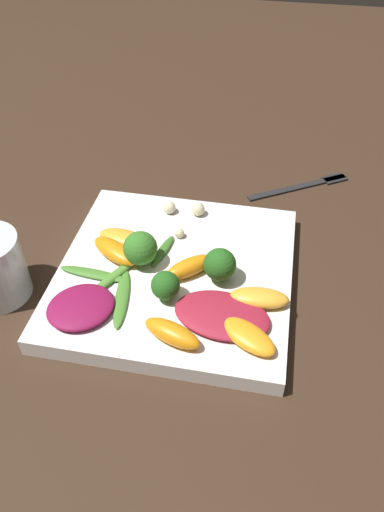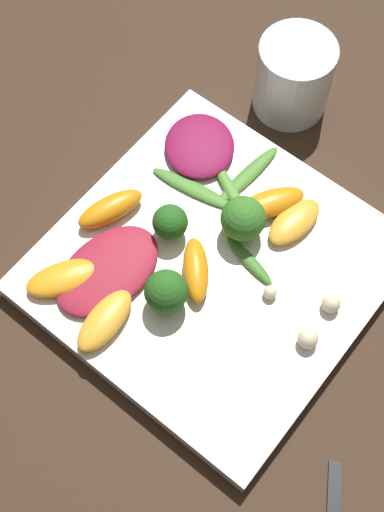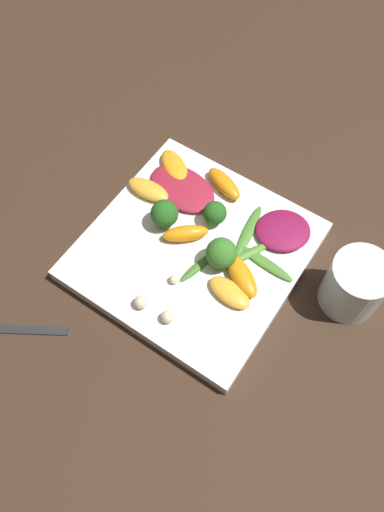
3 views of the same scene
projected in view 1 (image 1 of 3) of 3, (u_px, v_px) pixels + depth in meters
The scene contains 21 objects.
ground_plane at pixel (176, 281), 0.63m from camera, with size 2.40×2.40×0.00m, color #382619.
plate at pixel (176, 274), 0.63m from camera, with size 0.29×0.29×0.02m.
fork at pixel (309, 184), 0.79m from camera, with size 0.15×0.10×0.01m.
radicchio_leaf_0 at pixel (222, 315), 0.55m from camera, with size 0.12×0.08×0.01m.
radicchio_leaf_1 at pixel (81, 307), 0.56m from camera, with size 0.10×0.10×0.01m.
orange_segment_0 at pixel (172, 333), 0.53m from camera, with size 0.07×0.05×0.02m.
orange_segment_1 at pixel (122, 238), 0.65m from camera, with size 0.07×0.04×0.02m.
orange_segment_2 at pixel (115, 251), 0.63m from camera, with size 0.08×0.06×0.02m.
orange_segment_3 at pixel (189, 267), 0.60m from camera, with size 0.06×0.06×0.02m.
orange_segment_4 at pixel (247, 336), 0.53m from camera, with size 0.08×0.07×0.02m.
orange_segment_5 at pixel (259, 298), 0.57m from camera, with size 0.07×0.03×0.02m.
broccoli_floret_0 at pixel (141, 247), 0.61m from camera, with size 0.04×0.04×0.05m.
broccoli_floret_1 at pixel (162, 285), 0.57m from camera, with size 0.03×0.03×0.04m.
broccoli_floret_2 at pixel (220, 265), 0.59m from camera, with size 0.04×0.04×0.04m.
arugula_sprig_0 at pixel (122, 298), 0.58m from camera, with size 0.03×0.09×0.01m.
arugula_sprig_1 at pixel (93, 274), 0.61m from camera, with size 0.09×0.02×0.01m.
arugula_sprig_2 at pixel (163, 251), 0.64m from camera, with size 0.03×0.06×0.01m.
arugula_sprig_3 at pixel (113, 277), 0.60m from camera, with size 0.05×0.08×0.01m.
macadamia_nut_0 at pixel (198, 209), 0.69m from camera, with size 0.02×0.02×0.02m.
macadamia_nut_1 at pixel (179, 233), 0.66m from camera, with size 0.01×0.01×0.01m.
macadamia_nut_2 at pixel (169, 207), 0.69m from camera, with size 0.02×0.02×0.02m.
Camera 1 is at (0.10, -0.43, 0.45)m, focal length 35.00 mm.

